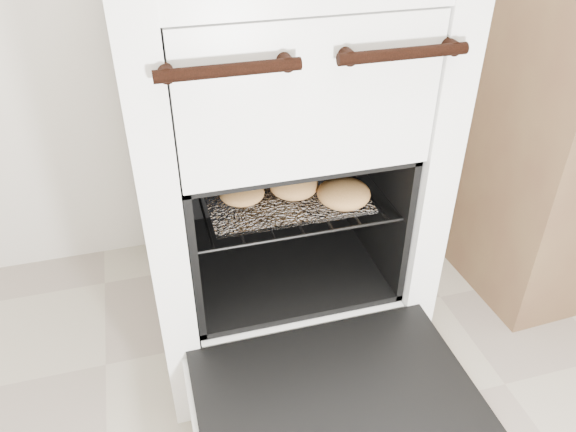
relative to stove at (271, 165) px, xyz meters
name	(u,v)px	position (x,y,z in m)	size (l,w,h in m)	color
stove	(271,165)	(0.00, 0.00, 0.00)	(0.65, 0.73, 1.00)	white
oven_door	(340,409)	(0.00, -0.55, -0.27)	(0.59, 0.46, 0.04)	black
oven_rack	(278,185)	(0.00, -0.07, -0.02)	(0.48, 0.46, 0.01)	black
foil_sheet	(281,187)	(0.00, -0.09, -0.01)	(0.37, 0.33, 0.01)	white
baked_rolls	(293,182)	(0.02, -0.13, 0.02)	(0.37, 0.32, 0.06)	tan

